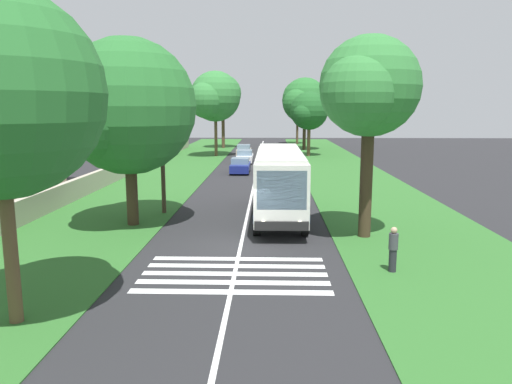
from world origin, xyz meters
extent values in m
plane|color=#262628|center=(0.00, 0.00, 0.00)|extent=(160.00, 160.00, 0.00)
cube|color=#2D6628|center=(15.00, 8.20, 0.02)|extent=(120.00, 8.00, 0.04)
cube|color=#2D6628|center=(15.00, -8.20, 0.02)|extent=(120.00, 8.00, 0.04)
cube|color=silver|center=(15.00, 0.00, 0.00)|extent=(110.00, 0.16, 0.01)
cube|color=silver|center=(5.80, -1.80, 2.10)|extent=(11.00, 2.50, 2.90)
cube|color=slate|center=(6.10, -1.80, 2.62)|extent=(9.68, 2.54, 0.85)
cube|color=slate|center=(0.34, -1.80, 2.45)|extent=(0.08, 2.20, 1.74)
cube|color=#1E4C9E|center=(5.80, -1.80, 1.10)|extent=(10.78, 2.53, 0.36)
cube|color=silver|center=(5.80, -1.80, 3.64)|extent=(10.56, 2.30, 0.18)
cube|color=black|center=(0.22, -1.80, 0.87)|extent=(0.16, 2.40, 0.40)
sphere|color=#F2EDCC|center=(0.28, -1.00, 1.00)|extent=(0.24, 0.24, 0.24)
sphere|color=#F2EDCC|center=(0.28, -2.60, 1.00)|extent=(0.24, 0.24, 0.24)
cylinder|color=black|center=(1.90, -0.65, 0.55)|extent=(1.10, 0.32, 1.10)
cylinder|color=black|center=(9.30, -0.65, 0.55)|extent=(1.10, 0.32, 1.10)
cylinder|color=black|center=(1.90, -2.95, 0.55)|extent=(1.10, 0.32, 1.10)
cylinder|color=black|center=(9.30, -2.95, 0.55)|extent=(1.10, 0.32, 1.10)
cube|color=silver|center=(-5.46, 0.00, 0.00)|extent=(0.45, 6.80, 0.01)
cube|color=silver|center=(-4.56, 0.00, 0.00)|extent=(0.45, 6.80, 0.01)
cube|color=silver|center=(-3.66, 0.00, 0.00)|extent=(0.45, 6.80, 0.01)
cube|color=silver|center=(-2.76, 0.00, 0.00)|extent=(0.45, 6.80, 0.01)
cube|color=silver|center=(-1.86, 0.00, 0.00)|extent=(0.45, 6.80, 0.01)
cube|color=navy|center=(24.68, 1.50, 0.53)|extent=(4.30, 1.75, 0.70)
cube|color=slate|center=(24.58, 1.50, 1.15)|extent=(2.00, 1.61, 0.55)
cylinder|color=black|center=(23.33, 2.28, 0.32)|extent=(0.64, 0.22, 0.64)
cylinder|color=black|center=(26.03, 2.28, 0.32)|extent=(0.64, 0.22, 0.64)
cylinder|color=black|center=(23.33, 0.72, 0.32)|extent=(0.64, 0.22, 0.64)
cylinder|color=black|center=(26.03, 0.72, 0.32)|extent=(0.64, 0.22, 0.64)
cube|color=silver|center=(33.34, 1.52, 0.53)|extent=(4.30, 1.75, 0.70)
cube|color=slate|center=(33.24, 1.52, 1.15)|extent=(2.00, 1.61, 0.55)
cylinder|color=black|center=(31.99, 2.30, 0.32)|extent=(0.64, 0.22, 0.64)
cylinder|color=black|center=(34.69, 2.30, 0.32)|extent=(0.64, 0.22, 0.64)
cylinder|color=black|center=(31.99, 0.74, 0.32)|extent=(0.64, 0.22, 0.64)
cylinder|color=black|center=(34.69, 0.74, 0.32)|extent=(0.64, 0.22, 0.64)
cube|color=#B7A893|center=(41.60, 2.08, 0.53)|extent=(4.30, 1.75, 0.70)
cube|color=slate|center=(41.50, 2.08, 1.15)|extent=(2.00, 1.61, 0.55)
cylinder|color=black|center=(40.25, 2.86, 0.32)|extent=(0.64, 0.22, 0.64)
cylinder|color=black|center=(42.95, 2.86, 0.32)|extent=(0.64, 0.22, 0.64)
cylinder|color=black|center=(40.25, 1.30, 0.32)|extent=(0.64, 0.22, 0.64)
cylinder|color=black|center=(42.95, 1.30, 0.32)|extent=(0.64, 0.22, 0.64)
cylinder|color=#3D2D1E|center=(3.76, 5.82, 2.13)|extent=(0.59, 0.59, 4.17)
sphere|color=#286B2D|center=(3.76, 5.82, 6.09)|extent=(6.82, 6.82, 6.82)
sphere|color=#286B2D|center=(5.80, 5.82, 5.57)|extent=(4.85, 4.85, 4.85)
sphere|color=#286B2D|center=(2.05, 6.84, 5.57)|extent=(3.89, 3.89, 3.89)
cylinder|color=brown|center=(-7.97, 5.87, 2.44)|extent=(0.38, 0.38, 4.80)
sphere|color=#286B2D|center=(-6.29, 5.87, 5.96)|extent=(3.81, 3.81, 3.81)
cylinder|color=#4C3826|center=(53.45, 5.84, 3.36)|extent=(0.48, 0.48, 6.65)
sphere|color=#337A38|center=(53.45, 5.84, 8.21)|extent=(5.52, 5.52, 5.52)
sphere|color=#337A38|center=(55.11, 5.84, 7.79)|extent=(4.07, 4.07, 4.07)
sphere|color=#337A38|center=(52.07, 6.67, 7.79)|extent=(3.08, 3.08, 3.08)
cylinder|color=brown|center=(40.77, 5.55, 2.89)|extent=(0.38, 0.38, 5.69)
sphere|color=#337A38|center=(40.77, 5.55, 7.45)|extent=(6.24, 6.24, 6.24)
sphere|color=#337A38|center=(42.65, 5.55, 6.98)|extent=(4.44, 4.44, 4.44)
sphere|color=#337A38|center=(39.21, 6.49, 6.98)|extent=(4.46, 4.46, 4.46)
cylinder|color=#3D2D1E|center=(50.50, -6.21, 2.67)|extent=(0.47, 0.47, 5.27)
sphere|color=#286B2D|center=(50.50, -6.21, 7.09)|extent=(6.48, 6.48, 6.48)
sphere|color=#286B2D|center=(52.44, -6.21, 6.60)|extent=(4.36, 4.36, 4.36)
sphere|color=#286B2D|center=(48.88, -5.24, 6.60)|extent=(4.42, 4.42, 4.42)
cylinder|color=brown|center=(41.12, -6.14, 2.21)|extent=(0.42, 0.42, 4.33)
sphere|color=#1E5623|center=(41.12, -6.14, 5.68)|extent=(4.74, 4.74, 4.74)
sphere|color=#1E5623|center=(42.54, -6.14, 5.32)|extent=(3.09, 3.09, 3.09)
sphere|color=#1E5623|center=(39.93, -5.43, 5.32)|extent=(2.68, 2.68, 2.68)
cylinder|color=#4C3826|center=(61.85, -5.82, 3.37)|extent=(0.38, 0.38, 6.67)
sphere|color=#337A38|center=(61.85, -5.82, 8.03)|extent=(4.81, 4.81, 4.81)
sphere|color=#337A38|center=(63.30, -5.82, 7.67)|extent=(2.85, 2.85, 2.85)
sphere|color=#337A38|center=(60.65, -5.10, 7.67)|extent=(3.33, 3.33, 3.33)
cylinder|color=#3D2D1E|center=(1.71, -5.73, 2.88)|extent=(0.58, 0.58, 5.69)
sphere|color=#337A38|center=(1.71, -5.73, 6.98)|extent=(4.54, 4.54, 4.54)
sphere|color=#337A38|center=(3.07, -5.73, 6.64)|extent=(3.00, 3.00, 3.00)
sphere|color=#337A38|center=(0.57, -5.05, 6.64)|extent=(3.27, 3.27, 3.27)
cylinder|color=#473828|center=(6.67, 4.82, 3.75)|extent=(0.24, 0.24, 7.43)
cube|color=#3D3326|center=(6.67, 4.82, 6.87)|extent=(0.12, 1.40, 0.12)
cube|color=#B2A893|center=(20.00, 11.60, 0.71)|extent=(70.00, 0.40, 1.34)
cylinder|color=#26262D|center=(-3.34, -5.81, 0.46)|extent=(0.28, 0.28, 0.85)
cylinder|color=#3F3F47|center=(-3.34, -5.81, 1.19)|extent=(0.34, 0.34, 0.60)
sphere|color=tan|center=(-3.34, -5.81, 1.61)|extent=(0.24, 0.24, 0.24)
camera|label=1|loc=(-20.78, -1.28, 6.00)|focal=34.29mm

